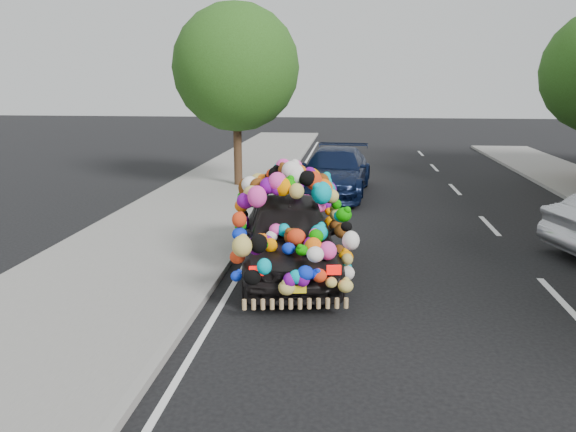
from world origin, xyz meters
TOP-DOWN VIEW (x-y plane):
  - ground at (0.00, 0.00)m, footprint 100.00×100.00m
  - sidewalk at (-4.30, 0.00)m, footprint 4.00×60.00m
  - kerb at (-2.35, 0.00)m, footprint 0.15×60.00m
  - lane_markings at (3.60, 0.00)m, footprint 6.00×50.00m
  - tree_near_sidewalk at (-3.80, 9.50)m, footprint 4.20×4.20m
  - plush_art_car at (-1.08, 0.86)m, footprint 2.76×4.77m
  - navy_sedan at (-0.45, 8.74)m, footprint 2.53×5.25m

SIDE VIEW (x-z plane):
  - ground at x=0.00m, z-range 0.00..0.00m
  - lane_markings at x=3.60m, z-range 0.00..0.01m
  - sidewalk at x=-4.30m, z-range 0.00..0.12m
  - kerb at x=-2.35m, z-range 0.00..0.13m
  - navy_sedan at x=-0.45m, z-range 0.00..1.47m
  - plush_art_car at x=-1.08m, z-range 0.02..2.14m
  - tree_near_sidewalk at x=-3.80m, z-range 0.96..7.09m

